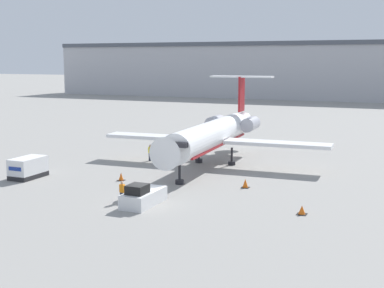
{
  "coord_description": "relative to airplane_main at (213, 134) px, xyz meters",
  "views": [
    {
      "loc": [
        19.65,
        -36.08,
        11.27
      ],
      "look_at": [
        0.0,
        9.89,
        3.35
      ],
      "focal_mm": 50.0,
      "sensor_mm": 36.0,
      "label": 1
    }
  ],
  "objects": [
    {
      "name": "terminal_building",
      "position": [
        0.55,
        102.96,
        4.85
      ],
      "size": [
        180.0,
        16.8,
        16.41
      ],
      "color": "#B2B2B7",
      "rests_on": "ground"
    },
    {
      "name": "airplane_main",
      "position": [
        0.0,
        0.0,
        0.0
      ],
      "size": [
        25.01,
        25.23,
        9.26
      ],
      "color": "white",
      "rests_on": "ground"
    },
    {
      "name": "traffic_cone_right",
      "position": [
        6.36,
        -8.7,
        -2.99
      ],
      "size": [
        0.7,
        0.7,
        0.81
      ],
      "color": "black",
      "rests_on": "ground"
    },
    {
      "name": "pushback_tug",
      "position": [
        0.71,
        -17.27,
        -2.7
      ],
      "size": [
        2.0,
        4.51,
        1.82
      ],
      "color": "silver",
      "rests_on": "ground"
    },
    {
      "name": "luggage_cart",
      "position": [
        -14.08,
        -13.04,
        -2.39
      ],
      "size": [
        2.05,
        3.66,
        1.98
      ],
      "color": "#232326",
      "rests_on": "ground"
    },
    {
      "name": "traffic_cone_mid",
      "position": [
        12.7,
        -15.01,
        -3.06
      ],
      "size": [
        0.72,
        0.72,
        0.68
      ],
      "color": "black",
      "rests_on": "ground"
    },
    {
      "name": "traffic_cone_left",
      "position": [
        -5.27,
        -10.55,
        -3.02
      ],
      "size": [
        0.64,
        0.64,
        0.76
      ],
      "color": "black",
      "rests_on": "ground"
    },
    {
      "name": "worker_near_tug",
      "position": [
        -1.18,
        -17.27,
        -2.49
      ],
      "size": [
        0.4,
        0.24,
        1.71
      ],
      "color": "#232838",
      "rests_on": "ground"
    },
    {
      "name": "ground_plane",
      "position": [
        0.55,
        -17.04,
        -3.38
      ],
      "size": [
        600.0,
        600.0,
        0.0
      ],
      "primitive_type": "plane",
      "color": "gray"
    },
    {
      "name": "worker_by_wing",
      "position": [
        -7.36,
        -0.6,
        -2.41
      ],
      "size": [
        0.4,
        0.26,
        1.84
      ],
      "color": "#232838",
      "rests_on": "ground"
    }
  ]
}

